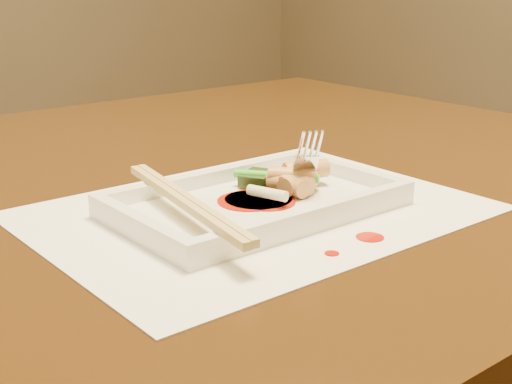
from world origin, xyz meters
TOP-DOWN VIEW (x-y plane):
  - table at (0.00, 0.00)m, footprint 1.40×0.90m
  - placemat at (0.09, -0.16)m, footprint 0.40×0.30m
  - sauce_splatter_a at (0.12, -0.27)m, footprint 0.02×0.02m
  - sauce_splatter_b at (0.07, -0.28)m, footprint 0.01×0.01m
  - plate_base at (0.09, -0.16)m, footprint 0.26×0.16m
  - plate_rim_far at (0.09, -0.08)m, footprint 0.26×0.01m
  - plate_rim_near at (0.09, -0.23)m, footprint 0.26×0.01m
  - plate_rim_left at (-0.03, -0.16)m, footprint 0.01×0.14m
  - plate_rim_right at (0.22, -0.16)m, footprint 0.01×0.14m
  - veg_piece at (0.13, -0.12)m, footprint 0.05×0.04m
  - scallion_white at (0.10, -0.17)m, footprint 0.02×0.04m
  - scallion_green at (0.14, -0.14)m, footprint 0.06×0.07m
  - chopstick_a at (0.01, -0.16)m, footprint 0.05×0.23m
  - chopstick_b at (0.02, -0.16)m, footprint 0.05×0.23m
  - fork at (0.16, -0.14)m, footprint 0.09×0.10m
  - sauce_blob_0 at (0.10, -0.16)m, footprint 0.05×0.05m
  - sauce_blob_1 at (0.09, -0.15)m, footprint 0.06×0.06m
  - sauce_blob_2 at (0.10, -0.15)m, footprint 0.06×0.06m
  - rice_cake_0 at (0.14, -0.16)m, footprint 0.04×0.03m
  - rice_cake_1 at (0.14, -0.16)m, footprint 0.03×0.04m
  - rice_cake_2 at (0.17, -0.15)m, footprint 0.05×0.03m
  - rice_cake_3 at (0.14, -0.15)m, footprint 0.04×0.04m
  - rice_cake_4 at (0.13, -0.16)m, footprint 0.02×0.05m
  - rice_cake_5 at (0.14, -0.15)m, footprint 0.04×0.05m
  - rice_cake_6 at (0.15, -0.15)m, footprint 0.04×0.02m
  - rice_cake_7 at (0.15, -0.16)m, footprint 0.04×0.02m

SIDE VIEW (x-z plane):
  - table at x=0.00m, z-range 0.27..1.02m
  - placemat at x=0.09m, z-range 0.75..0.75m
  - sauce_splatter_a at x=0.12m, z-range 0.75..0.75m
  - sauce_splatter_b at x=0.07m, z-range 0.75..0.75m
  - plate_base at x=0.09m, z-range 0.75..0.76m
  - sauce_blob_0 at x=0.10m, z-range 0.76..0.76m
  - sauce_blob_1 at x=0.09m, z-range 0.76..0.76m
  - sauce_blob_2 at x=0.10m, z-range 0.76..0.76m
  - plate_rim_far at x=0.09m, z-range 0.76..0.77m
  - plate_rim_near at x=0.09m, z-range 0.76..0.77m
  - plate_rim_left at x=-0.03m, z-range 0.76..0.77m
  - plate_rim_right at x=0.22m, z-range 0.76..0.77m
  - veg_piece at x=0.13m, z-range 0.76..0.77m
  - rice_cake_0 at x=0.14m, z-range 0.76..0.78m
  - rice_cake_1 at x=0.14m, z-range 0.76..0.78m
  - rice_cake_3 at x=0.14m, z-range 0.76..0.78m
  - rice_cake_4 at x=0.13m, z-range 0.76..0.78m
  - rice_cake_6 at x=0.15m, z-range 0.76..0.78m
  - rice_cake_7 at x=0.15m, z-range 0.76..0.78m
  - scallion_white at x=0.10m, z-range 0.77..0.78m
  - scallion_green at x=0.14m, z-range 0.77..0.78m
  - rice_cake_2 at x=0.17m, z-range 0.77..0.79m
  - rice_cake_5 at x=0.14m, z-range 0.77..0.78m
  - chopstick_a at x=0.01m, z-range 0.77..0.78m
  - chopstick_b at x=0.02m, z-range 0.77..0.78m
  - fork at x=0.16m, z-range 0.76..0.90m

